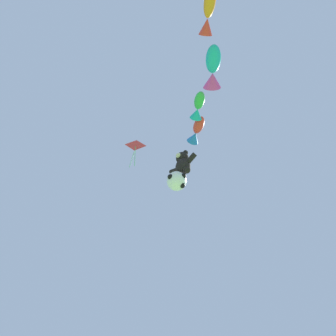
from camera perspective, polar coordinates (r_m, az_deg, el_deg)
teddy_bear_kite at (r=13.64m, az=3.21°, el=0.90°), size 1.81×0.80×1.83m
soccer_ball_kite at (r=12.82m, az=1.93°, el=-2.84°), size 1.08×1.07×0.99m
fish_kite_crimson at (r=14.07m, az=6.19°, el=7.94°), size 1.62×1.29×0.65m
fish_kite_emerald at (r=13.32m, az=6.55°, el=13.02°), size 1.45×1.30×0.62m
fish_kite_teal at (r=12.71m, az=9.73°, el=20.29°), size 1.79×1.90×0.83m
fish_kite_tangerine at (r=12.33m, az=8.71°, el=30.13°), size 1.63×1.55×0.58m
diamond_kite at (r=17.72m, az=-7.14°, el=4.60°), size 0.98×1.10×3.17m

